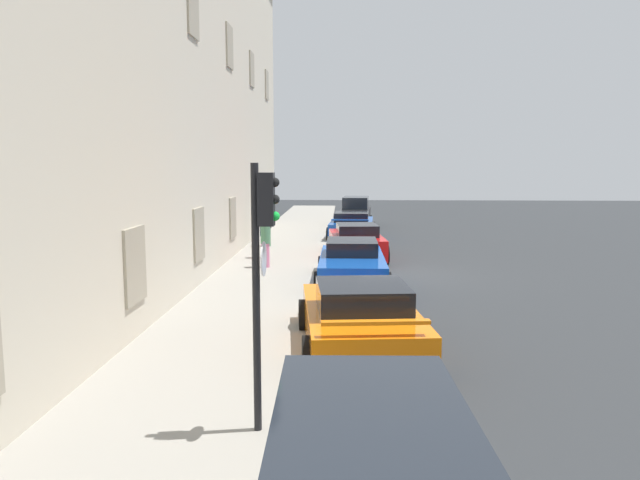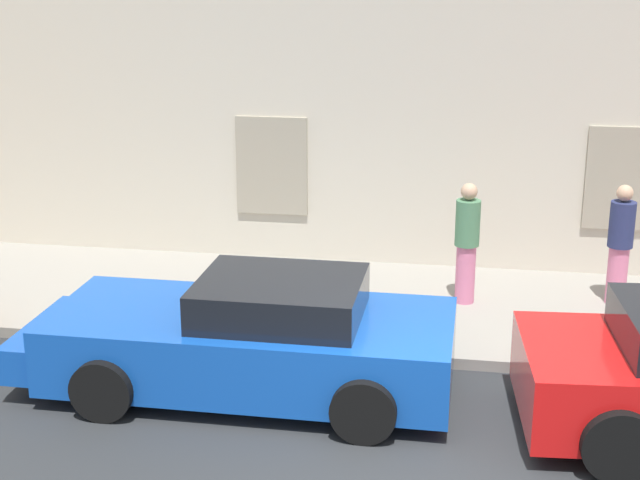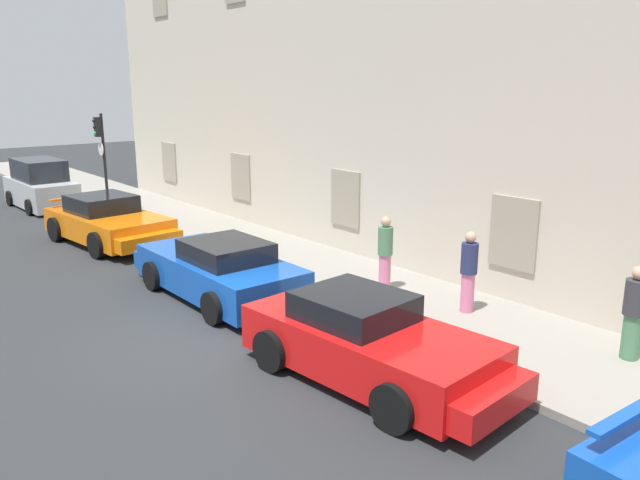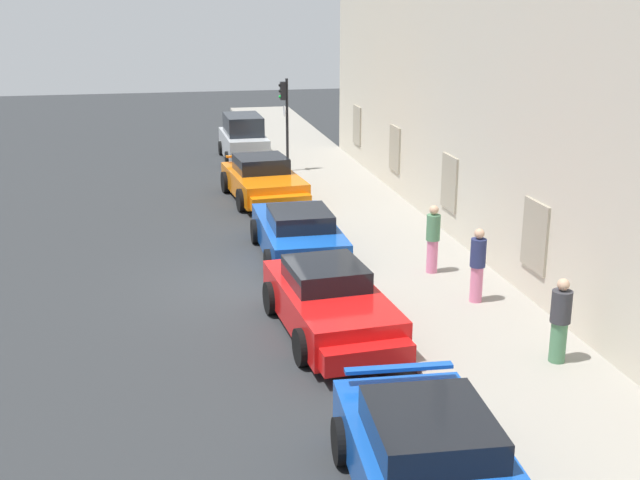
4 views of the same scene
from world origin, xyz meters
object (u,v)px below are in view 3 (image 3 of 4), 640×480
at_px(hatchback_distant, 41,186).
at_px(traffic_light, 101,146).
at_px(sportscar_white_middle, 375,346).
at_px(sportscar_red_lead, 110,223).
at_px(pedestrian_bystander, 634,313).
at_px(pedestrian_strolling, 469,271).
at_px(sportscar_yellow_flank, 215,269).
at_px(pedestrian_admiring, 385,252).

bearing_deg(hatchback_distant, traffic_light, 20.77).
relative_size(sportscar_white_middle, hatchback_distant, 1.16).
distance_m(sportscar_red_lead, pedestrian_bystander, 13.93).
xyz_separation_m(traffic_light, pedestrian_strolling, (14.20, 1.87, -1.51)).
xyz_separation_m(sportscar_white_middle, traffic_light, (-15.03, 1.50, 1.89)).
height_order(sportscar_yellow_flank, sportscar_white_middle, sportscar_white_middle).
xyz_separation_m(sportscar_yellow_flank, traffic_light, (-9.74, 1.28, 1.90)).
xyz_separation_m(sportscar_red_lead, pedestrian_bystander, (13.48, 3.50, 0.32)).
height_order(hatchback_distant, traffic_light, traffic_light).
xyz_separation_m(hatchback_distant, pedestrian_bystander, (20.54, 3.40, 0.12)).
height_order(sportscar_yellow_flank, hatchback_distant, hatchback_distant).
relative_size(traffic_light, pedestrian_strolling, 2.10).
bearing_deg(pedestrian_bystander, traffic_light, -172.84).
distance_m(sportscar_white_middle, pedestrian_admiring, 4.21).
distance_m(hatchback_distant, pedestrian_admiring, 15.67).
height_order(hatchback_distant, pedestrian_strolling, hatchback_distant).
bearing_deg(pedestrian_admiring, hatchback_distant, -169.71).
distance_m(pedestrian_strolling, pedestrian_bystander, 3.12).
bearing_deg(sportscar_yellow_flank, sportscar_white_middle, -2.38).
bearing_deg(pedestrian_admiring, traffic_light, -172.65).
relative_size(sportscar_red_lead, hatchback_distant, 1.21).
xyz_separation_m(traffic_light, pedestrian_admiring, (12.18, 1.57, -1.50)).
distance_m(sportscar_red_lead, pedestrian_admiring, 8.85).
height_order(sportscar_yellow_flank, pedestrian_strolling, pedestrian_strolling).
xyz_separation_m(pedestrian_strolling, pedestrian_bystander, (3.10, 0.30, -0.04)).
bearing_deg(sportscar_red_lead, sportscar_white_middle, -0.88).
bearing_deg(traffic_light, sportscar_yellow_flank, -7.50).
distance_m(sportscar_red_lead, traffic_light, 4.46).
distance_m(sportscar_white_middle, pedestrian_bystander, 4.33).
relative_size(traffic_light, pedestrian_admiring, 2.09).
xyz_separation_m(sportscar_white_middle, hatchback_distant, (-18.27, 0.27, 0.21)).
bearing_deg(sportscar_white_middle, sportscar_yellow_flank, 177.62).
relative_size(sportscar_yellow_flank, pedestrian_admiring, 2.90).
relative_size(sportscar_red_lead, pedestrian_bystander, 3.04).
relative_size(sportscar_yellow_flank, traffic_light, 1.39).
bearing_deg(hatchback_distant, sportscar_red_lead, -0.83).
bearing_deg(sportscar_white_middle, pedestrian_strolling, 103.85).
bearing_deg(traffic_light, sportscar_white_middle, -5.71).
bearing_deg(sportscar_red_lead, pedestrian_strolling, 17.16).
height_order(pedestrian_admiring, pedestrian_bystander, pedestrian_admiring).
bearing_deg(traffic_light, hatchback_distant, -159.23).
distance_m(hatchback_distant, traffic_light, 3.85).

